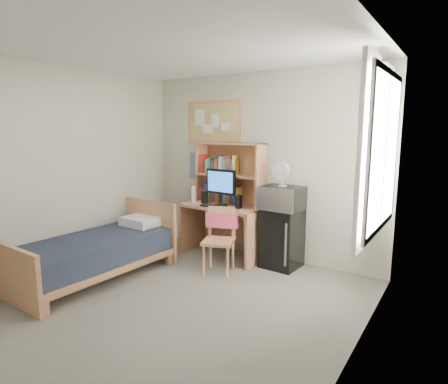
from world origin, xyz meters
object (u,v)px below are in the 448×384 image
Objects in this scene: desk_chair at (219,241)px; bed at (94,258)px; desk at (224,231)px; mini_fridge at (282,238)px; speaker_left at (205,197)px; monitor at (221,188)px; bulletin_board at (214,122)px; microwave at (282,198)px; speaker_right at (238,202)px; desk_fan at (283,175)px.

bed is (-1.17, -0.99, -0.16)m from desk_chair.
mini_fridge reaches higher than desk.
desk is at bearing 11.31° from speaker_left.
speaker_left is at bearing -168.69° from desk.
bed is 1.89m from monitor.
microwave is at bearing -11.82° from bulletin_board.
desk_chair is at bearing -52.35° from bulletin_board.
mini_fridge is at bearing 27.01° from desk_chair.
desk_chair is 0.90m from speaker_left.
speaker_right reaches higher than desk.
desk is 1.05m from microwave.
mini_fridge is 2.80× the size of desk_fan.
bulletin_board is 1.62m from microwave.
mini_fridge is 4.33× the size of speaker_right.
desk_chair is at bearing -58.67° from desk.
desk_chair is at bearing -130.28° from microwave.
microwave is at bearing 44.83° from bed.
speaker_left and speaker_right have the same top height.
mini_fridge is at bearing 8.62° from speaker_left.
desk_chair is at bearing -37.54° from speaker_left.
bulletin_board is 1.46m from desk_fan.
mini_fridge is at bearing 90.00° from microwave.
bulletin_board is at bearing 172.89° from mini_fridge.
desk_fan reaches higher than desk.
desk_fan is (0.00, 0.00, 0.29)m from microwave.
desk is 0.56m from speaker_right.
monitor is (0.37, -0.36, -0.91)m from bulletin_board.
speaker_right is at bearing 70.29° from desk_chair.
desk is 2.32× the size of monitor.
monitor is (0.87, 1.50, 0.76)m from bed.
desk_fan reaches higher than microwave.
bulletin_board is 1.19× the size of mini_fridge.
desk_fan is (0.59, 0.61, 0.82)m from desk_chair.
speaker_left is (-0.30, -0.04, 0.47)m from desk.
bulletin_board is at bearing 144.81° from desk.
monitor is (-0.00, -0.06, 0.64)m from desk.
mini_fridge is (0.89, 0.06, 0.02)m from desk.
speaker_right is at bearing -164.64° from microwave.
speaker_right is at bearing -11.31° from desk.
desk_fan is at bearing 10.23° from monitor.
bed is (-0.50, -1.87, -1.67)m from bulletin_board.
speaker_right is 0.65× the size of desk_fan.
monitor reaches higher than speaker_left.
desk_chair is 1.60× the size of monitor.
monitor is 1.84× the size of desk_fan.
desk_fan is (-0.00, -0.02, 0.84)m from mini_fridge.
bed is at bearing -105.00° from bulletin_board.
desk_fan is at bearing 26.15° from desk_chair.
desk_chair is 1.18m from desk_fan.
bulletin_board reaches higher than bed.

